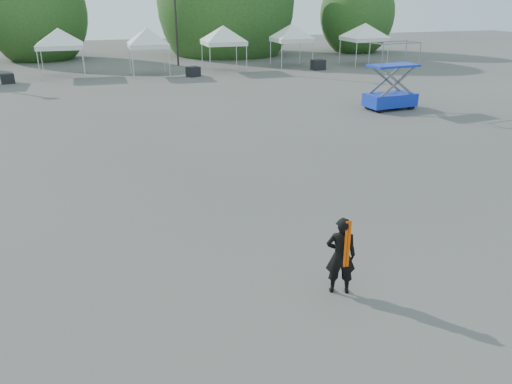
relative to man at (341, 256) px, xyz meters
name	(u,v)px	position (x,y,z in m)	size (l,w,h in m)	color
ground	(276,235)	(-0.34, 2.70, -0.80)	(120.00, 120.00, 0.00)	#474442
tree_mid_w	(36,13)	(-8.34, 42.70, 3.13)	(4.16, 4.16, 6.33)	#382314
tree_mid_e	(226,2)	(8.66, 41.70, 4.04)	(5.12, 5.12, 7.79)	#382314
tree_far_e	(357,14)	(21.66, 39.70, 2.82)	(3.84, 3.84, 5.84)	#382314
tent_d	(58,32)	(-6.16, 31.29, 2.26)	(4.37, 4.37, 3.88)	silver
tent_e	(147,31)	(-0.19, 30.00, 2.25)	(3.86, 3.86, 3.88)	silver
tent_f	(223,29)	(5.50, 30.52, 2.25)	(4.23, 4.23, 3.88)	silver
tent_g	(292,27)	(11.39, 31.42, 2.25)	(4.02, 4.02, 3.88)	silver
tent_h	(365,26)	(17.41, 30.41, 2.26)	(4.35, 4.35, 3.88)	silver
man	(341,256)	(0.00, 0.00, 0.00)	(0.68, 0.56, 1.60)	black
scissor_lift	(392,76)	(10.14, 14.52, 0.87)	(2.68, 1.52, 3.31)	#0E22B7
crate_west	(8,79)	(-9.58, 29.18, -0.49)	(0.80, 0.63, 0.63)	black
crate_mid	(193,72)	(2.69, 28.44, -0.46)	(0.87, 0.68, 0.68)	black
crate_east	(318,65)	(12.64, 28.84, -0.42)	(0.98, 0.76, 0.76)	black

